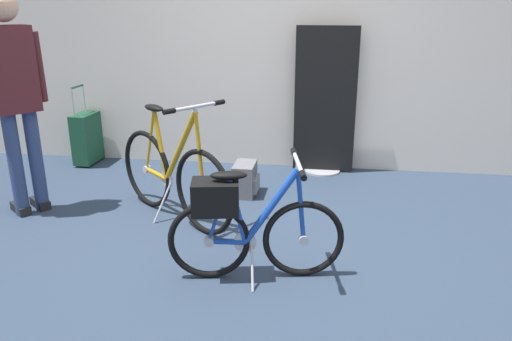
# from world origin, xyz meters

# --- Properties ---
(ground_plane) EXTENTS (7.47, 7.47, 0.00)m
(ground_plane) POSITION_xyz_m (0.00, 0.00, 0.00)
(ground_plane) COLOR #2D3D51
(back_wall) EXTENTS (7.47, 0.10, 3.02)m
(back_wall) POSITION_xyz_m (0.00, 2.08, 1.51)
(back_wall) COLOR silver
(back_wall) RESTS_ON ground_plane
(floor_banner_stand) EXTENTS (0.60, 0.36, 1.44)m
(floor_banner_stand) POSITION_xyz_m (0.49, 1.90, 0.63)
(floor_banner_stand) COLOR #B7B7BC
(floor_banner_stand) RESTS_ON ground_plane
(folding_bike_foreground) EXTENTS (1.08, 0.53, 0.77)m
(folding_bike_foreground) POSITION_xyz_m (0.04, -0.24, 0.37)
(folding_bike_foreground) COLOR black
(folding_bike_foreground) RESTS_ON ground_plane
(display_bike_left) EXTENTS (1.14, 0.88, 0.97)m
(display_bike_left) POSITION_xyz_m (-0.66, 0.57, 0.37)
(display_bike_left) COLOR black
(display_bike_left) RESTS_ON ground_plane
(visitor_near_wall) EXTENTS (0.39, 0.43, 1.73)m
(visitor_near_wall) POSITION_xyz_m (-1.87, 0.54, 1.00)
(visitor_near_wall) COLOR navy
(visitor_near_wall) RESTS_ON ground_plane
(rolling_suitcase) EXTENTS (0.19, 0.37, 0.83)m
(rolling_suitcase) POSITION_xyz_m (-1.99, 1.82, 0.28)
(rolling_suitcase) COLOR #19472D
(rolling_suitcase) RESTS_ON ground_plane
(backpack_on_floor) EXTENTS (0.21, 0.32, 0.29)m
(backpack_on_floor) POSITION_xyz_m (-0.18, 1.16, 0.14)
(backpack_on_floor) COLOR slate
(backpack_on_floor) RESTS_ON ground_plane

